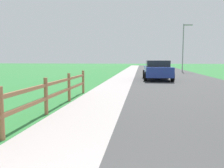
{
  "coord_description": "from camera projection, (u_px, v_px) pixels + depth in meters",
  "views": [
    {
      "loc": [
        0.6,
        -0.67,
        1.6
      ],
      "look_at": [
        -0.32,
        6.48,
        0.82
      ],
      "focal_mm": 36.28,
      "sensor_mm": 36.0,
      "label": 1
    }
  ],
  "objects": [
    {
      "name": "ground_plane",
      "position": [
        136.0,
        74.0,
        25.56
      ],
      "size": [
        120.0,
        120.0,
        0.0
      ],
      "primitive_type": "plane",
      "color": "#2E7537"
    },
    {
      "name": "road_asphalt",
      "position": [
        166.0,
        73.0,
        27.09
      ],
      "size": [
        7.0,
        66.0,
        0.01
      ],
      "primitive_type": "cube",
      "color": "#3A3A3A",
      "rests_on": "ground"
    },
    {
      "name": "curb_concrete",
      "position": [
        112.0,
        72.0,
        27.92
      ],
      "size": [
        6.0,
        66.0,
        0.01
      ],
      "primitive_type": "cube",
      "color": "#A59B99",
      "rests_on": "ground"
    },
    {
      "name": "grass_verge",
      "position": [
        100.0,
        72.0,
        28.11
      ],
      "size": [
        5.0,
        66.0,
        0.0
      ],
      "primitive_type": "cube",
      "color": "#2E7537",
      "rests_on": "ground"
    },
    {
      "name": "rail_fence",
      "position": [
        28.0,
        100.0,
        5.47
      ],
      "size": [
        0.11,
        10.7,
        1.08
      ],
      "color": "#8F6141",
      "rests_on": "ground"
    },
    {
      "name": "parked_suv_blue",
      "position": [
        157.0,
        70.0,
        17.88
      ],
      "size": [
        2.25,
        4.6,
        1.52
      ],
      "color": "navy",
      "rests_on": "ground"
    },
    {
      "name": "street_lamp",
      "position": [
        184.0,
        43.0,
        29.11
      ],
      "size": [
        1.17,
        0.2,
        6.12
      ],
      "color": "gray",
      "rests_on": "ground"
    }
  ]
}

